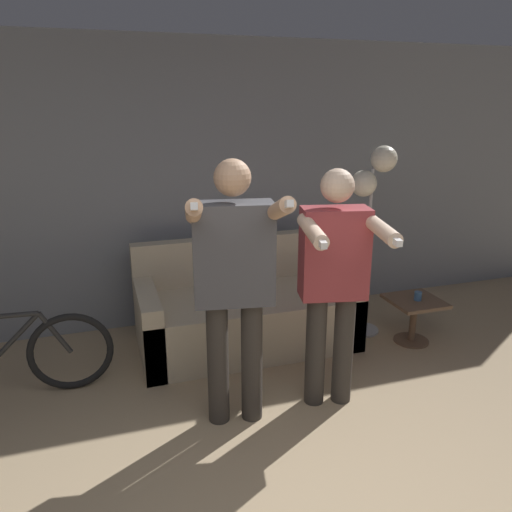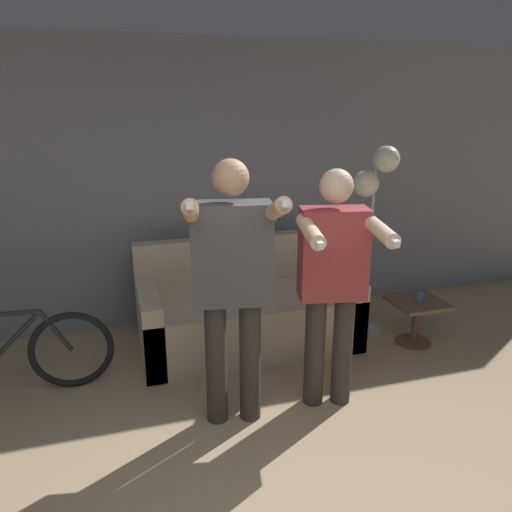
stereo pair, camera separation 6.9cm
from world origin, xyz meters
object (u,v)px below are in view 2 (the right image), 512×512
Objects in this scene: side_table at (416,313)px; cup at (420,297)px; person_right at (333,276)px; cat at (259,225)px; floor_lamp at (375,189)px; couch at (247,312)px; person_left at (232,276)px; bicycle at (6,356)px.

cup is at bearing -63.89° from side_table.
person_right is 1.42m from cat.
cat is at bearing 152.30° from floor_lamp.
couch is at bearing 161.87° from cup.
person_left is 2.04m from side_table.
cat is at bearing 57.56° from couch.
floor_lamp is 21.97× the size of cup.
person_right is (0.29, -1.07, 0.67)m from couch.
person_left is 1.03× the size of floor_lamp.
person_right is 1.38m from cup.
cat is 0.91× the size of side_table.
cat is (-0.07, 1.42, 0.01)m from person_right.
person_right reaches higher than bicycle.
person_left is 2.00m from cup.
cat is at bearing 17.93° from bicycle.
cup is 3.30m from bicycle.
couch reaches higher than bicycle.
cup is at bearing 28.15° from person_left.
person_right is 21.45× the size of cup.
cat is at bearing 76.52° from person_left.
floor_lamp is at bearing 132.57° from side_table.
person_right is at bearing -151.90° from cup.
floor_lamp reaches higher than cup.
couch is 1.09× the size of floor_lamp.
cat is at bearing 104.79° from person_right.
person_left is (-0.39, -1.07, 0.74)m from couch.
person_right reaches higher than couch.
person_right is 1.45m from side_table.
couch is at bearing -122.44° from cat.
cat is 5.14× the size of cup.
floor_lamp is (1.50, 0.95, 0.31)m from person_left.
cup is 0.05× the size of bicycle.
floor_lamp is at bearing 61.30° from person_right.
person_right reaches higher than cat.
cat is 2.30m from bicycle.
couch reaches higher than cup.
person_right is 2.38m from bicycle.
couch is at bearing 117.27° from person_right.
cup is (1.20, -0.82, -0.53)m from cat.
couch is 1.53m from floor_lamp.
couch reaches higher than side_table.
person_left is 3.97× the size of side_table.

